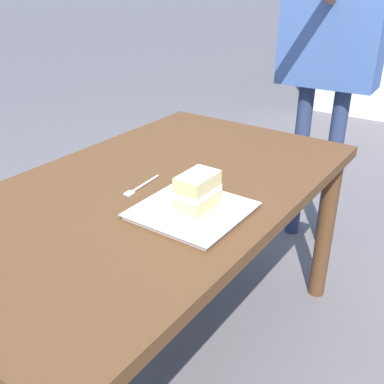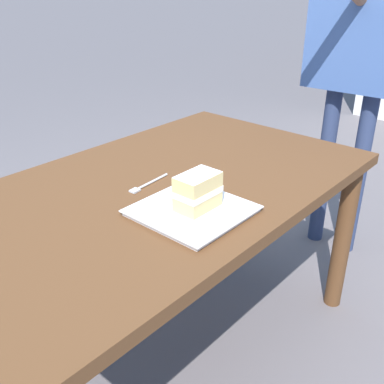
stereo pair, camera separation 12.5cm
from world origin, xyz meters
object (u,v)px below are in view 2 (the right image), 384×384
object	(u,v)px
patio_table	(160,209)
dessert_fork	(147,184)
diner_person	(363,28)
cake_slice	(198,191)
dessert_plate	(192,211)

from	to	relation	value
patio_table	dessert_fork	xyz separation A→B (m)	(0.03, -0.02, 0.10)
dessert_fork	diner_person	bearing A→B (deg)	171.80
cake_slice	dessert_fork	xyz separation A→B (m)	(-0.03, -0.24, -0.06)
dessert_fork	cake_slice	bearing A→B (deg)	82.78
cake_slice	dessert_fork	bearing A→B (deg)	-97.22
patio_table	diner_person	xyz separation A→B (m)	(-1.12, 0.14, 0.49)
patio_table	cake_slice	world-z (taller)	cake_slice
patio_table	dessert_plate	distance (m)	0.24
dessert_plate	cake_slice	distance (m)	0.06
dessert_fork	diner_person	world-z (taller)	diner_person
patio_table	cake_slice	size ratio (longest dim) A/B	11.60
dessert_plate	patio_table	bearing A→B (deg)	-110.44
cake_slice	dessert_plate	bearing A→B (deg)	-31.15
cake_slice	diner_person	distance (m)	1.23
cake_slice	dessert_fork	size ratio (longest dim) A/B	0.74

